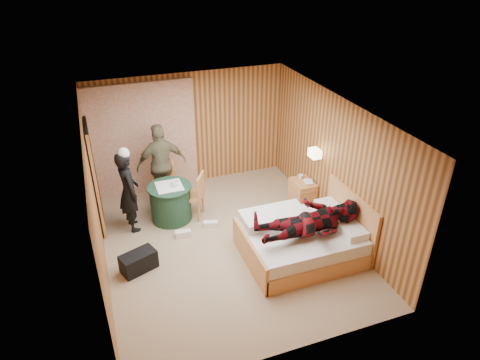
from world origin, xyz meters
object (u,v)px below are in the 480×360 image
object	(u,v)px
round_table	(171,202)
chair_near	(196,192)
wall_lamp	(315,153)
bed	(301,239)
chair_far	(165,179)
nightstand	(302,193)
man_on_bed	(312,215)
woman_standing	(129,191)
man_at_table	(162,164)
duffel_bag	(139,262)

from	to	relation	value
round_table	chair_near	distance (m)	0.52
wall_lamp	bed	distance (m)	1.72
chair_far	round_table	bearing A→B (deg)	-73.37
nightstand	chair_near	distance (m)	2.20
chair_far	chair_near	bearing A→B (deg)	-39.30
man_on_bed	woman_standing	bearing A→B (deg)	142.79
bed	nightstand	xyz separation A→B (m)	(0.75, 1.43, -0.02)
chair_far	chair_near	distance (m)	0.87
round_table	woman_standing	size ratio (longest dim) A/B	0.53
chair_near	bed	bearing A→B (deg)	68.28
chair_far	man_on_bed	world-z (taller)	man_on_bed
man_at_table	nightstand	bearing A→B (deg)	153.74
wall_lamp	chair_near	size ratio (longest dim) A/B	0.28
chair_near	man_at_table	bearing A→B (deg)	-118.50
chair_far	man_at_table	distance (m)	0.33
duffel_bag	woman_standing	bearing A→B (deg)	65.61
nightstand	duffel_bag	bearing A→B (deg)	-165.42
duffel_bag	man_on_bed	bearing A→B (deg)	-36.49
wall_lamp	duffel_bag	distance (m)	3.74
wall_lamp	man_at_table	xyz separation A→B (m)	(-2.69, 1.39, -0.44)
bed	man_at_table	bearing A→B (deg)	126.70
duffel_bag	chair_far	bearing A→B (deg)	45.47
chair_near	man_on_bed	xyz separation A→B (m)	(1.43, -1.98, 0.41)
bed	man_at_table	xyz separation A→B (m)	(-1.89, 2.54, 0.56)
woman_standing	man_at_table	distance (m)	1.06
round_table	man_on_bed	size ratio (longest dim) A/B	0.47
duffel_bag	chair_near	bearing A→B (deg)	21.97
nightstand	chair_far	world-z (taller)	chair_far
bed	man_at_table	distance (m)	3.21
chair_far	bed	bearing A→B (deg)	-34.33
round_table	chair_far	world-z (taller)	chair_far
nightstand	round_table	bearing A→B (deg)	171.26
nightstand	woman_standing	xyz separation A→B (m)	(-3.40, 0.37, 0.51)
wall_lamp	woman_standing	bearing A→B (deg)	169.30
duffel_bag	woman_standing	size ratio (longest dim) A/B	0.37
round_table	chair_far	bearing A→B (deg)	87.70
nightstand	man_at_table	distance (m)	2.92
nightstand	chair_far	distance (m)	2.84
round_table	duffel_bag	bearing A→B (deg)	-122.29
woman_standing	man_at_table	size ratio (longest dim) A/B	0.92
bed	nightstand	distance (m)	1.62
man_on_bed	chair_far	bearing A→B (deg)	124.71
duffel_bag	man_at_table	size ratio (longest dim) A/B	0.34
round_table	duffel_bag	size ratio (longest dim) A/B	1.44
bed	wall_lamp	bearing A→B (deg)	55.29
wall_lamp	chair_near	bearing A→B (deg)	164.59
duffel_bag	man_on_bed	world-z (taller)	man_on_bed
wall_lamp	chair_near	distance (m)	2.40
duffel_bag	bed	bearing A→B (deg)	-32.09
bed	round_table	bearing A→B (deg)	135.84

